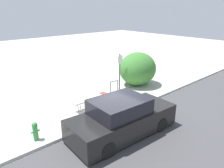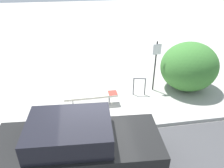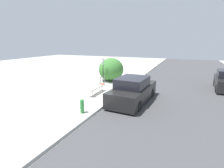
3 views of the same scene
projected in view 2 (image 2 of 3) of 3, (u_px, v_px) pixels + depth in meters
name	position (u px, v px, depth m)	size (l,w,h in m)	color
ground_plane	(98.00, 132.00, 7.56)	(60.00, 60.00, 0.00)	#ADAAA3
curb	(98.00, 130.00, 7.53)	(60.00, 0.20, 0.13)	#A8A8A3
bench	(91.00, 96.00, 8.74)	(2.12, 0.43, 0.52)	#99999E
bike_rack	(139.00, 85.00, 9.47)	(0.55, 0.17, 0.83)	#515156
sign_post	(155.00, 62.00, 9.41)	(0.36, 0.08, 2.30)	black
shrub_hedge	(189.00, 67.00, 9.69)	(2.53, 2.33, 2.19)	#3D7A33
parked_car_near	(77.00, 147.00, 5.99)	(4.65, 2.10, 1.58)	black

